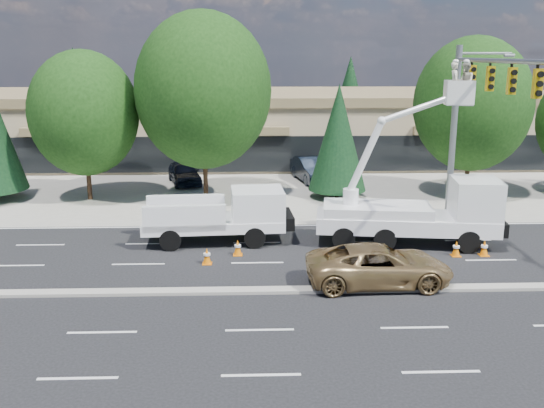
{
  "coord_description": "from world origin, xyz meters",
  "views": [
    {
      "loc": [
        -0.22,
        -21.0,
        8.6
      ],
      "look_at": [
        0.64,
        3.85,
        2.4
      ],
      "focal_mm": 40.0,
      "sensor_mm": 36.0,
      "label": 1
    }
  ],
  "objects_px": {
    "signal_mast": "(471,110)",
    "minivan": "(379,265)",
    "bucket_truck": "(421,207)",
    "utility_pickup": "(224,221)"
  },
  "relations": [
    {
      "from": "signal_mast",
      "to": "bucket_truck",
      "type": "xyz_separation_m",
      "value": [
        -2.48,
        -1.47,
        -4.26
      ]
    },
    {
      "from": "signal_mast",
      "to": "minivan",
      "type": "xyz_separation_m",
      "value": [
        -5.42,
        -6.44,
        -5.29
      ]
    },
    {
      "from": "signal_mast",
      "to": "minivan",
      "type": "distance_m",
      "value": 9.95
    },
    {
      "from": "bucket_truck",
      "to": "minivan",
      "type": "height_order",
      "value": "bucket_truck"
    },
    {
      "from": "utility_pickup",
      "to": "minivan",
      "type": "height_order",
      "value": "utility_pickup"
    },
    {
      "from": "signal_mast",
      "to": "minivan",
      "type": "height_order",
      "value": "signal_mast"
    },
    {
      "from": "signal_mast",
      "to": "minivan",
      "type": "relative_size",
      "value": 1.84
    },
    {
      "from": "signal_mast",
      "to": "utility_pickup",
      "type": "xyz_separation_m",
      "value": [
        -11.55,
        -0.81,
        -5.03
      ]
    },
    {
      "from": "utility_pickup",
      "to": "minivan",
      "type": "distance_m",
      "value": 8.32
    },
    {
      "from": "bucket_truck",
      "to": "signal_mast",
      "type": "bearing_deg",
      "value": 38.16
    }
  ]
}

